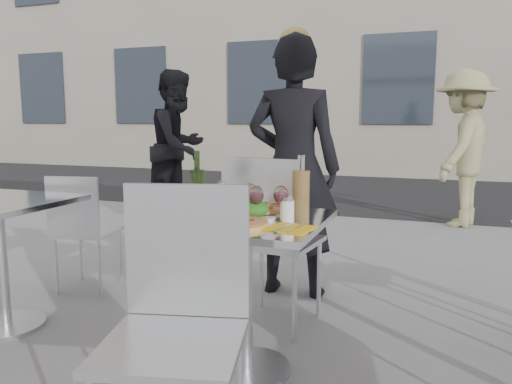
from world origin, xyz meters
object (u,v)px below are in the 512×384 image
(salad_plate, at_px, (253,211))
(napkin_right, at_px, (290,228))
(wineglass_white_b, at_px, (251,193))
(woman_diner, at_px, (293,168))
(wineglass_red_b, at_px, (281,196))
(napkin_left, at_px, (163,225))
(pizza_far, at_px, (264,209))
(carafe, at_px, (301,193))
(main_table, at_px, (245,262))
(chair_far, at_px, (269,229))
(wine_bottle, at_px, (197,187))
(side_chair_lfar, at_px, (81,224))
(wineglass_white_a, at_px, (221,191))
(pizza_near, at_px, (229,223))
(chair_near, at_px, (179,306))
(wineglass_red_a, at_px, (256,196))
(pedestrian_b, at_px, (463,149))
(pedestrian_a, at_px, (179,146))
(sugar_shaker, at_px, (287,209))

(salad_plate, relative_size, napkin_right, 1.06)
(salad_plate, height_order, wineglass_white_b, wineglass_white_b)
(woman_diner, xyz_separation_m, wineglass_red_b, (0.26, -1.14, -0.01))
(salad_plate, bearing_deg, napkin_left, -138.25)
(pizza_far, bearing_deg, carafe, -21.18)
(main_table, relative_size, chair_far, 0.75)
(chair_far, xyz_separation_m, wineglass_red_b, (0.22, -0.48, 0.27))
(wine_bottle, bearing_deg, side_chair_lfar, 156.10)
(main_table, distance_m, napkin_right, 0.37)
(wineglass_white_a, bearing_deg, wine_bottle, 159.68)
(pizza_near, xyz_separation_m, salad_plate, (0.04, 0.18, 0.03))
(pizza_far, bearing_deg, wineglass_white_a, -155.48)
(chair_near, relative_size, wineglass_red_a, 6.20)
(wineglass_white_a, relative_size, napkin_right, 0.76)
(salad_plate, bearing_deg, pedestrian_b, 75.19)
(carafe, relative_size, napkin_right, 1.40)
(pedestrian_a, bearing_deg, salad_plate, -136.97)
(chair_far, bearing_deg, wineglass_white_a, 82.35)
(wineglass_white_b, bearing_deg, chair_near, -88.81)
(chair_far, bearing_deg, wine_bottle, 59.94)
(woman_diner, xyz_separation_m, wineglass_white_b, (0.11, -1.11, -0.01))
(pizza_far, relative_size, wineglass_white_b, 1.96)
(chair_near, relative_size, sugar_shaker, 9.12)
(woman_diner, height_order, carafe, woman_diner)
(wineglass_red_b, relative_size, napkin_right, 0.76)
(main_table, bearing_deg, sugar_shaker, 4.11)
(pizza_far, bearing_deg, wineglass_red_b, -49.37)
(pedestrian_a, relative_size, napkin_right, 8.54)
(pizza_near, relative_size, salad_plate, 1.54)
(wineglass_red_b, bearing_deg, pizza_near, -133.60)
(pedestrian_b, bearing_deg, pedestrian_a, -57.50)
(wineglass_white_a, height_order, wineglass_white_b, same)
(side_chair_lfar, relative_size, wineglass_red_b, 5.24)
(woman_diner, distance_m, pizza_near, 1.33)
(pizza_near, xyz_separation_m, wine_bottle, (-0.30, 0.31, 0.10))
(pedestrian_b, bearing_deg, wineglass_white_b, 2.02)
(pedestrian_b, distance_m, pizza_far, 3.93)
(pizza_far, height_order, carafe, carafe)
(chair_near, relative_size, salad_plate, 4.44)
(pizza_near, relative_size, pizza_far, 1.10)
(salad_plate, xyz_separation_m, wineglass_red_b, (0.13, 0.01, 0.07))
(side_chair_lfar, bearing_deg, wine_bottle, 146.51)
(main_table, relative_size, wine_bottle, 2.54)
(pizza_near, bearing_deg, pizza_far, 82.80)
(pedestrian_b, relative_size, salad_plate, 7.94)
(side_chair_lfar, distance_m, pedestrian_b, 4.19)
(napkin_right, bearing_deg, chair_near, -104.15)
(salad_plate, height_order, napkin_right, salad_plate)
(pizza_near, relative_size, napkin_right, 1.64)
(chair_near, relative_size, pedestrian_a, 0.55)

